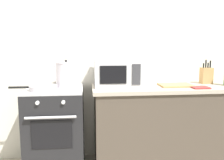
{
  "coord_description": "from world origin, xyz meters",
  "views": [
    {
      "loc": [
        0.0,
        -1.93,
        1.37
      ],
      "look_at": [
        0.27,
        0.6,
        1.0
      ],
      "focal_mm": 37.93,
      "sensor_mm": 36.0,
      "label": 1
    }
  ],
  "objects_px": {
    "microwave": "(117,73)",
    "cutting_board": "(176,85)",
    "stock_pot": "(66,75)",
    "knife_block": "(206,75)",
    "stove": "(56,130)",
    "oven_mitt": "(200,87)",
    "frying_pan": "(42,88)"
  },
  "relations": [
    {
      "from": "cutting_board",
      "to": "knife_block",
      "type": "height_order",
      "value": "knife_block"
    },
    {
      "from": "microwave",
      "to": "oven_mitt",
      "type": "bearing_deg",
      "value": -15.3
    },
    {
      "from": "stove",
      "to": "stock_pot",
      "type": "height_order",
      "value": "stock_pot"
    },
    {
      "from": "stove",
      "to": "cutting_board",
      "type": "bearing_deg",
      "value": 0.05
    },
    {
      "from": "microwave",
      "to": "stove",
      "type": "bearing_deg",
      "value": -173.36
    },
    {
      "from": "microwave",
      "to": "stock_pot",
      "type": "bearing_deg",
      "value": -179.29
    },
    {
      "from": "stock_pot",
      "to": "frying_pan",
      "type": "distance_m",
      "value": 0.31
    },
    {
      "from": "stove",
      "to": "microwave",
      "type": "relative_size",
      "value": 1.84
    },
    {
      "from": "cutting_board",
      "to": "oven_mitt",
      "type": "distance_m",
      "value": 0.26
    },
    {
      "from": "frying_pan",
      "to": "stove",
      "type": "bearing_deg",
      "value": 44.57
    },
    {
      "from": "stove",
      "to": "oven_mitt",
      "type": "relative_size",
      "value": 5.11
    },
    {
      "from": "stove",
      "to": "frying_pan",
      "type": "distance_m",
      "value": 0.51
    },
    {
      "from": "cutting_board",
      "to": "stock_pot",
      "type": "bearing_deg",
      "value": 176.66
    },
    {
      "from": "frying_pan",
      "to": "knife_block",
      "type": "distance_m",
      "value": 1.89
    },
    {
      "from": "stove",
      "to": "frying_pan",
      "type": "height_order",
      "value": "frying_pan"
    },
    {
      "from": "stock_pot",
      "to": "cutting_board",
      "type": "height_order",
      "value": "stock_pot"
    },
    {
      "from": "frying_pan",
      "to": "microwave",
      "type": "xyz_separation_m",
      "value": [
        0.79,
        0.18,
        0.12
      ]
    },
    {
      "from": "frying_pan",
      "to": "cutting_board",
      "type": "bearing_deg",
      "value": 4.19
    },
    {
      "from": "frying_pan",
      "to": "cutting_board",
      "type": "xyz_separation_m",
      "value": [
        1.45,
        0.11,
        -0.02
      ]
    },
    {
      "from": "stove",
      "to": "frying_pan",
      "type": "relative_size",
      "value": 1.94
    },
    {
      "from": "cutting_board",
      "to": "knife_block",
      "type": "bearing_deg",
      "value": 18.01
    },
    {
      "from": "microwave",
      "to": "oven_mitt",
      "type": "height_order",
      "value": "microwave"
    },
    {
      "from": "oven_mitt",
      "to": "microwave",
      "type": "bearing_deg",
      "value": 164.7
    },
    {
      "from": "stock_pot",
      "to": "cutting_board",
      "type": "relative_size",
      "value": 0.88
    },
    {
      "from": "stock_pot",
      "to": "microwave",
      "type": "distance_m",
      "value": 0.56
    },
    {
      "from": "stock_pot",
      "to": "cutting_board",
      "type": "bearing_deg",
      "value": -3.34
    },
    {
      "from": "stock_pot",
      "to": "knife_block",
      "type": "xyz_separation_m",
      "value": [
        1.65,
        0.07,
        -0.04
      ]
    },
    {
      "from": "knife_block",
      "to": "oven_mitt",
      "type": "xyz_separation_m",
      "value": [
        -0.22,
        -0.3,
        -0.09
      ]
    },
    {
      "from": "cutting_board",
      "to": "oven_mitt",
      "type": "relative_size",
      "value": 2.0
    },
    {
      "from": "stock_pot",
      "to": "stove",
      "type": "bearing_deg",
      "value": -149.32
    },
    {
      "from": "stove",
      "to": "knife_block",
      "type": "xyz_separation_m",
      "value": [
        1.77,
        0.14,
        0.56
      ]
    },
    {
      "from": "microwave",
      "to": "cutting_board",
      "type": "relative_size",
      "value": 1.39
    }
  ]
}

